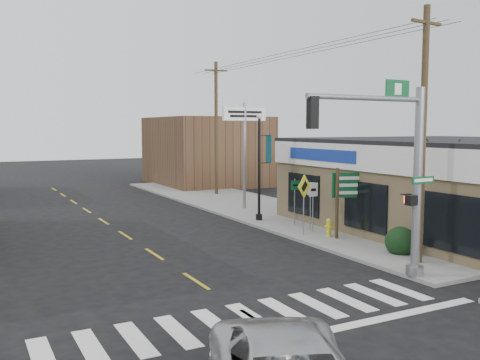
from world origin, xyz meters
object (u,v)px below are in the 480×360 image
fire_hydrant (329,227)px  utility_pole_far (216,127)px  bare_tree (443,147)px  traffic_signal_pole (401,162)px  lamp_post (260,159)px  utility_pole_near (423,133)px  dance_center_sign (244,128)px  guide_sign (351,192)px

fire_hydrant → utility_pole_far: (2.00, 15.53, 4.26)m
fire_hydrant → bare_tree: 5.64m
traffic_signal_pole → bare_tree: traffic_signal_pole is taller
lamp_post → bare_tree: lamp_post is taller
lamp_post → utility_pole_far: utility_pole_far is taller
fire_hydrant → utility_pole_far: size_ratio=0.08×
utility_pole_near → bare_tree: bearing=21.9°
traffic_signal_pole → utility_pole_near: utility_pole_near is taller
fire_hydrant → dance_center_sign: bearing=86.3°
dance_center_sign → utility_pole_far: bearing=72.3°
guide_sign → utility_pole_far: (1.30, 16.07, 2.77)m
lamp_post → dance_center_sign: dance_center_sign is taller
guide_sign → fire_hydrant: (-0.70, 0.54, -1.49)m
traffic_signal_pole → guide_sign: 6.45m
traffic_signal_pole → utility_pole_far: (4.02, 21.67, 1.08)m
lamp_post → utility_pole_near: 10.01m
dance_center_sign → bare_tree: 12.49m
traffic_signal_pole → guide_sign: (2.72, 5.60, -1.69)m
dance_center_sign → utility_pole_near: (-0.51, -13.72, -0.17)m
traffic_signal_pole → utility_pole_near: (2.06, 1.13, 0.85)m
dance_center_sign → utility_pole_far: utility_pole_far is taller
dance_center_sign → guide_sign: bearing=-95.0°
fire_hydrant → utility_pole_far: utility_pole_far is taller
traffic_signal_pole → fire_hydrant: (2.01, 6.14, -3.18)m
lamp_post → utility_pole_far: bearing=98.0°
lamp_post → bare_tree: (3.24, -8.47, 0.79)m
utility_pole_far → guide_sign: bearing=-88.2°
utility_pole_far → utility_pole_near: bearing=-89.0°
traffic_signal_pole → bare_tree: (4.67, 2.56, 0.28)m
lamp_post → dance_center_sign: 4.26m
guide_sign → dance_center_sign: 9.63m
traffic_signal_pole → lamp_post: bearing=80.5°
dance_center_sign → utility_pole_far: (1.44, 6.82, 0.07)m
guide_sign → utility_pole_near: (-0.65, -4.47, 2.54)m
dance_center_sign → traffic_signal_pole: bearing=-105.7°
fire_hydrant → bare_tree: (2.66, -3.58, 3.46)m
guide_sign → utility_pole_near: bearing=-79.2°
bare_tree → utility_pole_near: (-2.61, -1.43, 0.57)m
traffic_signal_pole → lamp_post: traffic_signal_pole is taller
fire_hydrant → guide_sign: bearing=-37.6°
dance_center_sign → bare_tree: (2.09, -12.29, -0.73)m
traffic_signal_pole → bare_tree: 5.33m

